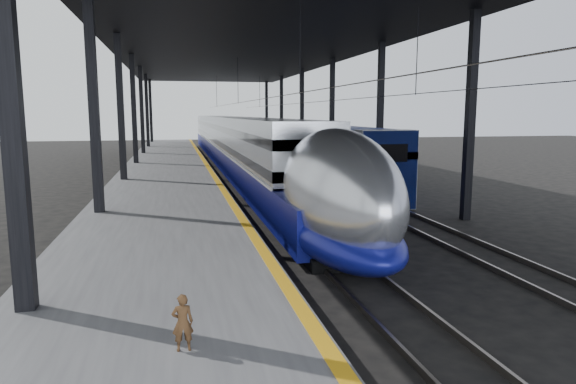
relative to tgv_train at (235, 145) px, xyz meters
name	(u,v)px	position (x,y,z in m)	size (l,w,h in m)	color
ground	(275,265)	(-2.00, -27.58, -2.05)	(160.00, 160.00, 0.00)	black
platform	(167,176)	(-5.50, -7.58, -1.55)	(6.00, 80.00, 1.00)	#4C4C4F
yellow_strip	(209,168)	(-2.70, -7.58, -1.05)	(0.30, 80.00, 0.01)	orange
rails	(283,179)	(2.50, -7.58, -1.97)	(6.52, 80.00, 0.16)	slate
canopy	(245,47)	(-0.10, -7.58, 7.06)	(18.00, 75.00, 9.47)	black
tgv_train	(235,145)	(0.00, 0.00, 0.00)	(3.06, 65.20, 4.39)	#B9BCC1
second_train	(277,141)	(5.00, 7.07, -0.08)	(2.83, 56.05, 3.90)	navy
child	(183,322)	(-4.93, -35.01, -0.59)	(0.34, 0.22, 0.92)	#432B16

